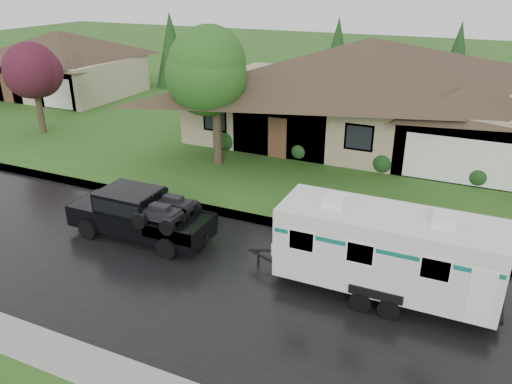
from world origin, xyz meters
TOP-DOWN VIEW (x-y plane):
  - ground at (0.00, 0.00)m, footprint 140.00×140.00m
  - road at (0.00, -2.00)m, footprint 140.00×8.00m
  - curb at (0.00, 2.25)m, footprint 140.00×0.50m
  - lawn at (0.00, 15.00)m, footprint 140.00×26.00m
  - house_main at (2.29, 13.84)m, footprint 19.44×10.80m
  - house_far at (-21.78, 15.85)m, footprint 10.80×8.64m
  - tree_left_green at (-3.60, 7.02)m, footprint 3.99×3.99m
  - tree_red at (-15.62, 7.33)m, footprint 3.18×3.18m
  - shrub_row at (2.00, 9.30)m, footprint 13.60×1.00m
  - pickup_truck at (-2.72, -0.65)m, footprint 5.32×2.02m
  - travel_trailer at (6.08, -0.65)m, footprint 6.57×2.31m

SIDE VIEW (x-z plane):
  - ground at x=0.00m, z-range 0.00..0.00m
  - road at x=0.00m, z-range 0.00..0.01m
  - curb at x=0.00m, z-range 0.00..0.15m
  - lawn at x=0.00m, z-range 0.00..0.15m
  - shrub_row at x=2.00m, z-range 0.15..1.15m
  - pickup_truck at x=-2.72m, z-range 0.06..1.84m
  - travel_trailer at x=6.08m, z-range 0.09..3.04m
  - house_far at x=-21.78m, z-range 0.07..5.87m
  - house_main at x=2.29m, z-range 0.14..7.04m
  - tree_red at x=-15.62m, z-range 1.17..6.43m
  - tree_left_green at x=-3.60m, z-range 1.43..8.03m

